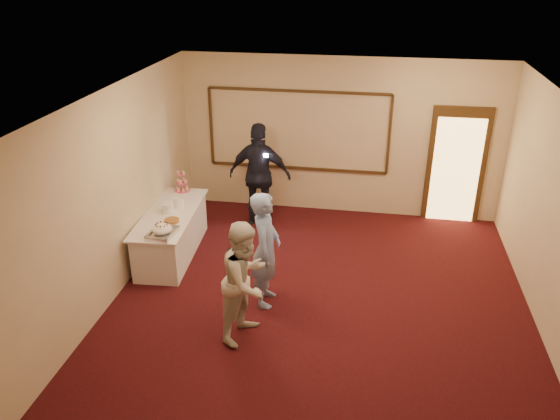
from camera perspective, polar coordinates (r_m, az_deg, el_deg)
The scene contains 14 objects.
floor at distance 7.91m, azimuth 3.93°, elevation -10.68°, with size 7.00×7.00×0.00m, color black.
room_walls at distance 6.92m, azimuth 4.42°, elevation 3.04°, with size 6.04×7.04×3.02m.
wall_molding at distance 10.40m, azimuth 1.89°, elevation 8.28°, with size 3.45×0.04×1.55m.
doorway at distance 10.58m, azimuth 17.91°, elevation 4.37°, with size 1.05×0.07×2.20m.
buffet_table at distance 9.31m, azimuth -11.25°, elevation -2.41°, with size 0.95×2.14×0.77m.
pavlova_tray at distance 8.41m, azimuth -12.21°, elevation -2.10°, with size 0.39×0.54×0.19m.
cupcake_stand at distance 9.90m, azimuth -10.22°, elevation 2.80°, with size 0.28×0.28×0.42m.
plate_stack_a at distance 9.11m, azimuth -11.59°, elevation 0.18°, with size 0.19×0.19×0.16m.
plate_stack_b at distance 9.30m, azimuth -10.51°, elevation 0.82°, with size 0.20×0.20×0.16m.
tart at distance 8.79m, azimuth -11.23°, elevation -1.14°, with size 0.27×0.27×0.06m.
man at distance 7.68m, azimuth -1.51°, elevation -4.15°, with size 0.63×0.41×1.73m, color #809CD1.
woman at distance 7.06m, azimuth -3.59°, elevation -7.40°, with size 0.81×0.63×1.66m, color beige.
guest at distance 9.96m, azimuth -2.11°, elevation 3.65°, with size 1.14×0.47×1.94m, color black.
camera_flash at distance 9.61m, azimuth -1.48°, elevation 5.72°, with size 0.07×0.04×0.05m, color white.
Camera 1 is at (0.57, -6.39, 4.63)m, focal length 35.00 mm.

